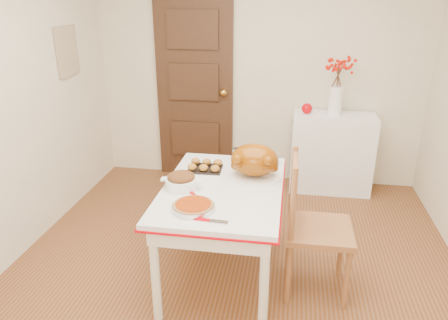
% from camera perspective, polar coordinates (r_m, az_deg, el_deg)
% --- Properties ---
extents(floor, '(3.50, 4.00, 0.00)m').
position_cam_1_polar(floor, '(3.25, 0.87, -16.38)').
color(floor, '#5F2E12').
rests_on(floor, ground).
extents(wall_back, '(3.50, 0.00, 2.50)m').
position_cam_1_polar(wall_back, '(4.61, 4.73, 12.18)').
color(wall_back, beige).
rests_on(wall_back, ground).
extents(door_back, '(0.85, 0.06, 2.06)m').
position_cam_1_polar(door_back, '(4.73, -3.98, 9.73)').
color(door_back, '#382213').
rests_on(door_back, ground).
extents(photo_board, '(0.03, 0.35, 0.45)m').
position_cam_1_polar(photo_board, '(4.31, -20.46, 13.65)').
color(photo_board, '#C4BB8C').
rests_on(photo_board, ground).
extents(sideboard, '(0.84, 0.37, 0.84)m').
position_cam_1_polar(sideboard, '(4.62, 14.33, 0.91)').
color(sideboard, white).
rests_on(sideboard, floor).
extents(kitchen_table, '(0.85, 1.24, 0.74)m').
position_cam_1_polar(kitchen_table, '(3.14, -0.15, -9.69)').
color(kitchen_table, silver).
rests_on(kitchen_table, floor).
extents(chair_oak, '(0.45, 0.45, 1.02)m').
position_cam_1_polar(chair_oak, '(3.01, 12.77, -8.79)').
color(chair_oak, brown).
rests_on(chair_oak, floor).
extents(berry_vase, '(0.31, 0.31, 0.61)m').
position_cam_1_polar(berry_vase, '(4.42, 15.04, 9.72)').
color(berry_vase, white).
rests_on(berry_vase, sideboard).
extents(apple, '(0.11, 0.11, 0.11)m').
position_cam_1_polar(apple, '(4.46, 11.16, 6.85)').
color(apple, '#C0000A').
rests_on(apple, sideboard).
extents(turkey_platter, '(0.45, 0.38, 0.26)m').
position_cam_1_polar(turkey_platter, '(3.06, 4.13, -0.23)').
color(turkey_platter, '#8A4607').
rests_on(turkey_platter, kitchen_table).
extents(pumpkin_pie, '(0.33, 0.33, 0.06)m').
position_cam_1_polar(pumpkin_pie, '(2.66, -4.17, -6.17)').
color(pumpkin_pie, '#8F2C07').
rests_on(pumpkin_pie, kitchen_table).
extents(stuffing_dish, '(0.32, 0.27, 0.11)m').
position_cam_1_polar(stuffing_dish, '(2.94, -5.81, -2.78)').
color(stuffing_dish, '#562D11').
rests_on(stuffing_dish, kitchen_table).
extents(rolls_tray, '(0.26, 0.21, 0.07)m').
position_cam_1_polar(rolls_tray, '(3.23, -2.57, -0.77)').
color(rolls_tray, '#A66327').
rests_on(rolls_tray, kitchen_table).
extents(pie_server, '(0.21, 0.07, 0.01)m').
position_cam_1_polar(pie_server, '(2.53, -1.84, -8.17)').
color(pie_server, silver).
rests_on(pie_server, kitchen_table).
extents(carving_knife, '(0.20, 0.21, 0.01)m').
position_cam_1_polar(carving_knife, '(2.82, -3.74, -4.94)').
color(carving_knife, silver).
rests_on(carving_knife, kitchen_table).
extents(drinking_glass, '(0.09, 0.09, 0.12)m').
position_cam_1_polar(drinking_glass, '(3.36, 1.72, 0.63)').
color(drinking_glass, white).
rests_on(drinking_glass, kitchen_table).
extents(shaker_pair, '(0.10, 0.06, 0.09)m').
position_cam_1_polar(shaker_pair, '(3.35, 6.74, 0.12)').
color(shaker_pair, white).
rests_on(shaker_pair, kitchen_table).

